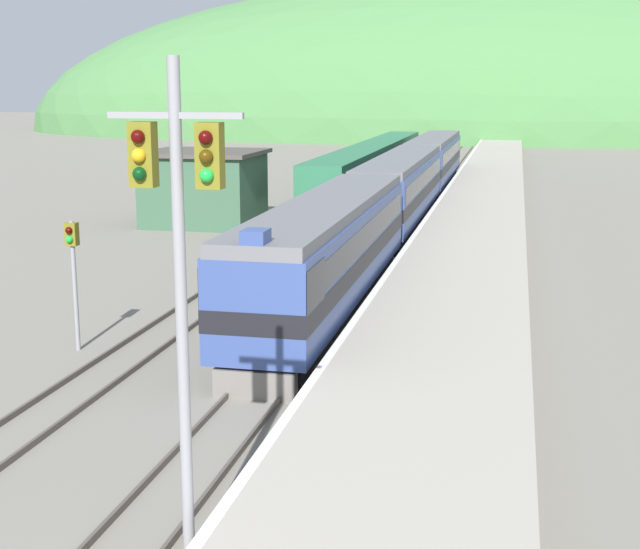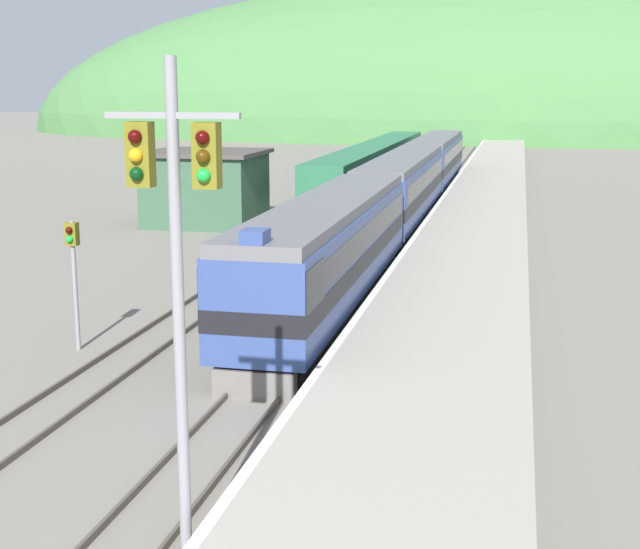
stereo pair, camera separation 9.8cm
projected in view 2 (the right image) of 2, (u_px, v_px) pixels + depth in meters
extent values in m
cube|color=#4C443D|center=(434.00, 179.00, 78.50)|extent=(0.08, 180.00, 0.16)
cube|color=#4C443D|center=(450.00, 179.00, 78.19)|extent=(0.08, 180.00, 0.16)
cube|color=#4C443D|center=(380.00, 178.00, 79.52)|extent=(0.08, 180.00, 0.16)
cube|color=#4C443D|center=(396.00, 178.00, 79.21)|extent=(0.08, 180.00, 0.16)
cube|color=#9E9689|center=(483.00, 205.00, 58.22)|extent=(5.45, 140.00, 0.99)
cube|color=silver|center=(443.00, 196.00, 58.67)|extent=(0.24, 140.00, 0.01)
ellipsoid|color=#477A42|center=(482.00, 133.00, 156.45)|extent=(167.42, 75.34, 52.97)
cube|color=#385B42|center=(206.00, 190.00, 53.01)|extent=(6.23, 5.78, 4.15)
cube|color=#47423D|center=(205.00, 153.00, 52.55)|extent=(6.73, 6.28, 0.24)
cube|color=black|center=(329.00, 301.00, 32.60)|extent=(2.37, 18.11, 0.85)
cube|color=#334784|center=(329.00, 251.00, 32.21)|extent=(2.89, 19.27, 2.89)
cube|color=black|center=(329.00, 257.00, 32.26)|extent=(2.92, 19.29, 0.64)
cube|color=black|center=(329.00, 233.00, 32.08)|extent=(2.91, 18.11, 0.87)
cube|color=slate|center=(329.00, 205.00, 31.87)|extent=(2.71, 19.27, 0.40)
cube|color=black|center=(263.00, 283.00, 23.96)|extent=(2.93, 2.20, 1.15)
cube|color=#334784|center=(255.00, 236.00, 23.02)|extent=(0.64, 0.80, 0.36)
cube|color=slate|center=(254.00, 384.00, 23.60)|extent=(2.25, 0.40, 0.77)
cube|color=black|center=(402.00, 220.00, 52.36)|extent=(2.37, 19.11, 0.85)
cube|color=#334784|center=(402.00, 188.00, 51.97)|extent=(2.89, 20.33, 2.89)
cube|color=black|center=(402.00, 192.00, 52.02)|extent=(2.92, 20.35, 0.64)
cube|color=black|center=(403.00, 177.00, 51.84)|extent=(2.91, 19.11, 0.87)
cube|color=slate|center=(403.00, 160.00, 51.63)|extent=(2.71, 20.33, 0.40)
cube|color=black|center=(436.00, 182.00, 72.63)|extent=(2.37, 19.11, 0.85)
cube|color=#334784|center=(436.00, 159.00, 72.24)|extent=(2.89, 20.33, 2.89)
cube|color=black|center=(436.00, 162.00, 72.29)|extent=(2.92, 20.35, 0.64)
cube|color=black|center=(436.00, 151.00, 72.11)|extent=(2.91, 19.11, 0.87)
cube|color=slate|center=(437.00, 139.00, 71.90)|extent=(2.71, 20.33, 0.40)
cube|color=black|center=(374.00, 183.00, 72.16)|extent=(2.46, 39.50, 0.80)
cube|color=#286B47|center=(375.00, 161.00, 71.79)|extent=(2.90, 41.15, 2.75)
cylinder|color=gray|center=(179.00, 328.00, 14.40)|extent=(0.20, 0.20, 8.59)
cube|color=gray|center=(172.00, 115.00, 13.70)|extent=(2.20, 0.10, 0.10)
cube|color=#6B6619|center=(140.00, 155.00, 13.94)|extent=(0.40, 0.28, 1.02)
sphere|color=#3C0504|center=(135.00, 137.00, 13.72)|extent=(0.22, 0.22, 0.22)
sphere|color=orange|center=(136.00, 155.00, 13.78)|extent=(0.22, 0.22, 0.22)
sphere|color=black|center=(136.00, 174.00, 13.84)|extent=(0.22, 0.22, 0.22)
cube|color=#6B6619|center=(207.00, 156.00, 13.71)|extent=(0.40, 0.28, 1.02)
sphere|color=#3C0504|center=(202.00, 138.00, 13.48)|extent=(0.22, 0.22, 0.22)
sphere|color=#412C05|center=(203.00, 157.00, 13.54)|extent=(0.22, 0.22, 0.22)
sphere|color=green|center=(203.00, 175.00, 13.60)|extent=(0.22, 0.22, 0.22)
cylinder|color=gray|center=(75.00, 286.00, 27.59)|extent=(0.14, 0.14, 4.10)
cube|color=#6B6619|center=(72.00, 234.00, 27.25)|extent=(0.36, 0.28, 0.71)
sphere|color=#3C0504|center=(69.00, 230.00, 27.06)|extent=(0.22, 0.22, 0.22)
sphere|color=green|center=(70.00, 239.00, 27.11)|extent=(0.22, 0.22, 0.22)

